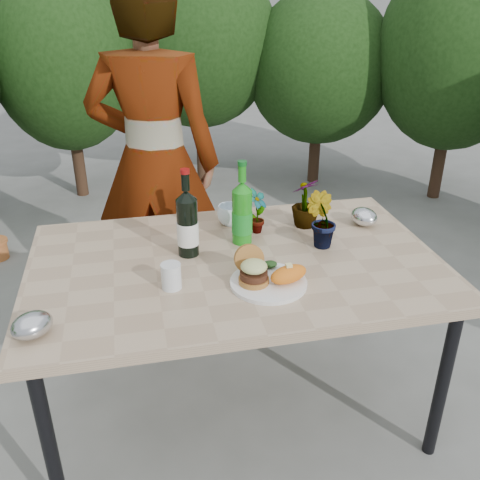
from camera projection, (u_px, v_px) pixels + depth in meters
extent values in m
plane|color=slate|center=(236.00, 405.00, 2.43)|extent=(80.00, 80.00, 0.00)
cube|color=tan|center=(236.00, 265.00, 2.10)|extent=(1.60, 1.00, 0.04)
cylinder|color=black|center=(50.00, 447.00, 1.77)|extent=(0.05, 0.05, 0.71)
cylinder|color=black|center=(443.00, 384.00, 2.04)|extent=(0.05, 0.05, 0.71)
cylinder|color=black|center=(68.00, 307.00, 2.50)|extent=(0.05, 0.05, 0.71)
cylinder|color=black|center=(355.00, 275.00, 2.77)|extent=(0.05, 0.05, 0.71)
cylinder|color=#382316|center=(80.00, 172.00, 4.63)|extent=(0.10, 0.10, 0.42)
ellipsoid|color=#1F4115|center=(64.00, 59.00, 4.21)|extent=(1.15, 1.15, 1.44)
cylinder|color=#382316|center=(202.00, 152.00, 4.99)|extent=(0.10, 0.10, 0.50)
ellipsoid|color=#1F4115|center=(198.00, 41.00, 4.55)|extent=(1.34, 1.34, 1.46)
cylinder|color=#382316|center=(314.00, 161.00, 4.95)|extent=(0.10, 0.10, 0.38)
ellipsoid|color=#1F4115|center=(320.00, 68.00, 4.57)|extent=(1.26, 1.26, 1.29)
cylinder|color=#382316|center=(437.00, 172.00, 4.58)|extent=(0.10, 0.10, 0.44)
ellipsoid|color=#1F4115|center=(458.00, 51.00, 4.13)|extent=(1.25, 1.25, 1.54)
cylinder|color=white|center=(268.00, 283.00, 1.93)|extent=(0.28, 0.28, 0.01)
cylinder|color=#B7722D|center=(254.00, 280.00, 1.91)|extent=(0.11, 0.11, 0.02)
cylinder|color=#472314|center=(254.00, 275.00, 1.90)|extent=(0.10, 0.10, 0.02)
ellipsoid|color=beige|center=(254.00, 266.00, 1.89)|extent=(0.10, 0.10, 0.04)
cylinder|color=#B7722D|center=(249.00, 259.00, 1.96)|extent=(0.11, 0.06, 0.11)
ellipsoid|color=orange|center=(289.00, 274.00, 1.91)|extent=(0.17, 0.12, 0.06)
ellipsoid|color=olive|center=(262.00, 266.00, 2.00)|extent=(0.04, 0.04, 0.02)
ellipsoid|color=#193814|center=(270.00, 264.00, 2.01)|extent=(0.06, 0.04, 0.03)
cylinder|color=black|center=(188.00, 228.00, 2.09)|extent=(0.08, 0.08, 0.23)
cylinder|color=white|center=(188.00, 233.00, 2.10)|extent=(0.09, 0.09, 0.09)
cone|color=black|center=(186.00, 195.00, 2.03)|extent=(0.08, 0.08, 0.04)
cylinder|color=black|center=(185.00, 182.00, 2.01)|extent=(0.03, 0.03, 0.07)
cylinder|color=maroon|center=(185.00, 171.00, 1.99)|extent=(0.04, 0.04, 0.02)
cylinder|color=#1B8618|center=(242.00, 217.00, 2.19)|extent=(0.08, 0.08, 0.23)
cylinder|color=#198C26|center=(242.00, 222.00, 2.20)|extent=(0.09, 0.09, 0.09)
cone|color=#1B8618|center=(242.00, 186.00, 2.13)|extent=(0.08, 0.08, 0.04)
cylinder|color=#1B8618|center=(242.00, 174.00, 2.10)|extent=(0.03, 0.03, 0.07)
cylinder|color=#0C5919|center=(242.00, 163.00, 2.09)|extent=(0.04, 0.04, 0.02)
cylinder|color=silver|center=(171.00, 276.00, 1.90)|extent=(0.07, 0.07, 0.09)
imported|color=#285F20|center=(257.00, 211.00, 2.28)|extent=(0.13, 0.12, 0.20)
imported|color=#27541D|center=(321.00, 220.00, 2.16)|extent=(0.16, 0.16, 0.23)
imported|color=#21551D|center=(306.00, 203.00, 2.33)|extent=(0.17, 0.17, 0.22)
imported|color=white|center=(230.00, 215.00, 2.37)|extent=(0.14, 0.14, 0.09)
ellipsoid|color=#B5B6BC|center=(32.00, 325.00, 1.65)|extent=(0.17, 0.17, 0.08)
ellipsoid|color=silver|center=(364.00, 217.00, 2.37)|extent=(0.13, 0.15, 0.08)
imported|color=#A26D51|center=(155.00, 163.00, 2.67)|extent=(0.76, 0.60, 1.81)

